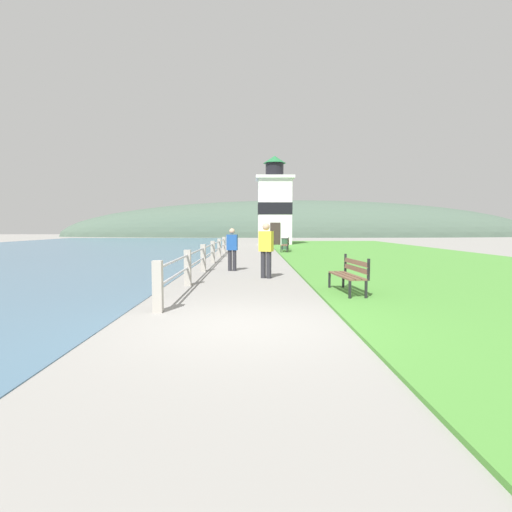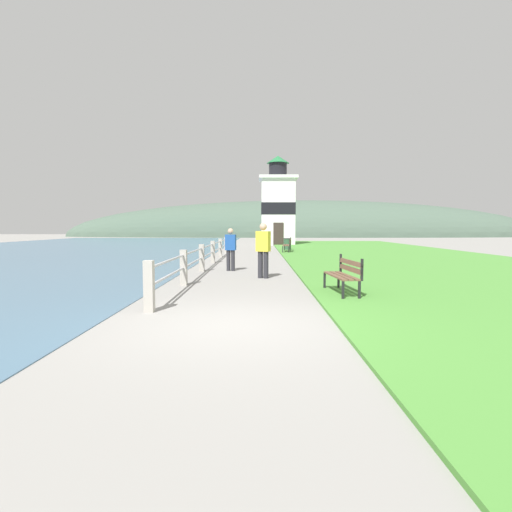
{
  "view_description": "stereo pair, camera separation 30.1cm",
  "coord_description": "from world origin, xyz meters",
  "px_view_note": "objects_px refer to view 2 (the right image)",
  "views": [
    {
      "loc": [
        0.16,
        -6.57,
        1.64
      ],
      "look_at": [
        0.32,
        11.65,
        0.3
      ],
      "focal_mm": 28.0,
      "sensor_mm": 36.0,
      "label": 1
    },
    {
      "loc": [
        0.47,
        -6.58,
        1.64
      ],
      "look_at": [
        0.32,
        11.65,
        0.3
      ],
      "focal_mm": 28.0,
      "sensor_mm": 36.0,
      "label": 2
    }
  ],
  "objects_px": {
    "park_bench_near": "(344,273)",
    "park_bench_midway": "(288,244)",
    "person_by_railing": "(231,248)",
    "trash_bin": "(287,244)",
    "person_strolling": "(263,248)",
    "lighthouse": "(278,207)"
  },
  "relations": [
    {
      "from": "park_bench_midway",
      "to": "person_strolling",
      "type": "height_order",
      "value": "person_strolling"
    },
    {
      "from": "person_strolling",
      "to": "trash_bin",
      "type": "bearing_deg",
      "value": 17.62
    },
    {
      "from": "person_by_railing",
      "to": "park_bench_near",
      "type": "bearing_deg",
      "value": -141.14
    },
    {
      "from": "lighthouse",
      "to": "person_by_railing",
      "type": "bearing_deg",
      "value": -97.22
    },
    {
      "from": "person_strolling",
      "to": "park_bench_near",
      "type": "bearing_deg",
      "value": -124.13
    },
    {
      "from": "person_strolling",
      "to": "lighthouse",
      "type": "bearing_deg",
      "value": 20.82
    },
    {
      "from": "person_by_railing",
      "to": "trash_bin",
      "type": "bearing_deg",
      "value": -4.79
    },
    {
      "from": "person_strolling",
      "to": "trash_bin",
      "type": "distance_m",
      "value": 15.11
    },
    {
      "from": "park_bench_near",
      "to": "trash_bin",
      "type": "relative_size",
      "value": 1.98
    },
    {
      "from": "park_bench_midway",
      "to": "person_by_railing",
      "type": "distance_m",
      "value": 11.05
    },
    {
      "from": "park_bench_midway",
      "to": "lighthouse",
      "type": "height_order",
      "value": "lighthouse"
    },
    {
      "from": "park_bench_midway",
      "to": "lighthouse",
      "type": "xyz_separation_m",
      "value": [
        -0.14,
        11.1,
        2.93
      ]
    },
    {
      "from": "person_strolling",
      "to": "trash_bin",
      "type": "height_order",
      "value": "person_strolling"
    },
    {
      "from": "park_bench_near",
      "to": "person_by_railing",
      "type": "height_order",
      "value": "person_by_railing"
    },
    {
      "from": "park_bench_near",
      "to": "park_bench_midway",
      "type": "distance_m",
      "value": 15.94
    },
    {
      "from": "park_bench_midway",
      "to": "lighthouse",
      "type": "distance_m",
      "value": 11.48
    },
    {
      "from": "person_by_railing",
      "to": "trash_bin",
      "type": "relative_size",
      "value": 1.88
    },
    {
      "from": "park_bench_near",
      "to": "lighthouse",
      "type": "relative_size",
      "value": 0.21
    },
    {
      "from": "park_bench_midway",
      "to": "trash_bin",
      "type": "bearing_deg",
      "value": -86.2
    },
    {
      "from": "park_bench_near",
      "to": "trash_bin",
      "type": "xyz_separation_m",
      "value": [
        -0.09,
        18.14,
        -0.11
      ]
    },
    {
      "from": "park_bench_midway",
      "to": "trash_bin",
      "type": "height_order",
      "value": "park_bench_midway"
    },
    {
      "from": "park_bench_midway",
      "to": "person_by_railing",
      "type": "xyz_separation_m",
      "value": [
        -2.9,
        -10.66,
        0.32
      ]
    }
  ]
}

